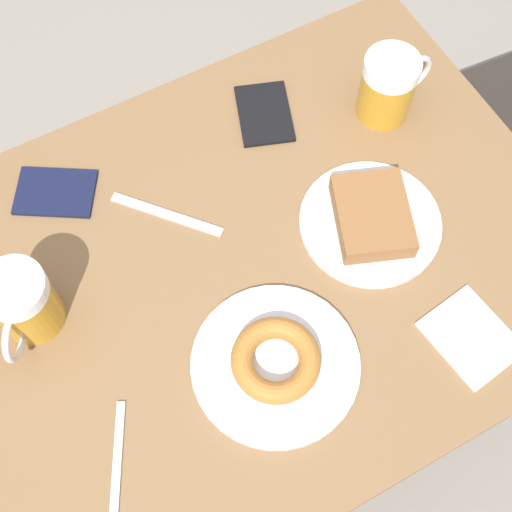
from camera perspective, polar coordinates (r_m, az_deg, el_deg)
name	(u,v)px	position (r m, az deg, el deg)	size (l,w,h in m)	color
ground_plane	(256,385)	(1.77, 0.00, -10.30)	(8.00, 8.00, 0.00)	gray
table	(256,278)	(1.16, 0.00, -1.77)	(0.76, 1.00, 0.71)	olive
plate_with_cake	(371,219)	(1.13, 9.21, 2.93)	(0.23, 0.23, 0.05)	silver
plate_with_donut	(276,362)	(1.03, 1.58, -8.49)	(0.25, 0.25, 0.04)	silver
beer_mug_left	(389,86)	(1.23, 10.57, 13.21)	(0.09, 0.14, 0.12)	#C68C23
beer_mug_center	(23,304)	(1.06, -18.11, -3.64)	(0.12, 0.10, 0.12)	#C68C23
napkin_folded	(471,337)	(1.10, 16.81, -6.22)	(0.14, 0.12, 0.00)	white
fork	(117,463)	(1.03, -11.04, -15.91)	(0.15, 0.09, 0.00)	silver
knife	(167,215)	(1.15, -7.16, 3.31)	(0.15, 0.14, 0.00)	silver
passport_near_edge	(264,114)	(1.24, 0.67, 11.32)	(0.15, 0.13, 0.01)	black
passport_far_edge	(55,192)	(1.20, -15.76, 4.93)	(0.14, 0.15, 0.01)	#141938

